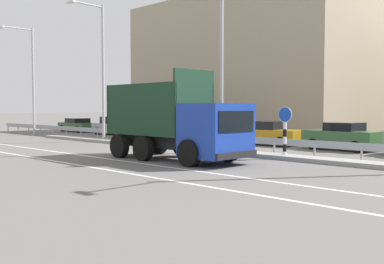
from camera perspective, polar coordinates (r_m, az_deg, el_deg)
The scene contains 17 objects.
ground_plane at distance 22.96m, azimuth -5.67°, elevation -2.50°, with size 320.00×320.00×0.00m, color #605E5B.
lane_strip_0 at distance 18.14m, azimuth -6.45°, elevation -3.99°, with size 49.85×0.16×0.01m, color silver.
lane_strip_1 at distance 16.94m, azimuth -11.82°, elevation -4.54°, with size 49.85×0.16×0.01m, color silver.
median_island at distance 24.33m, azimuth -1.90°, elevation -1.96°, with size 27.42×1.10×0.18m, color gray.
median_guardrail at distance 25.22m, azimuth 0.28°, elevation -0.68°, with size 49.85×0.09×0.78m.
dump_truck at distance 18.61m, azimuth -0.55°, elevation 0.21°, with size 6.95×2.66×3.78m.
median_road_sign at distance 19.91m, azimuth 11.70°, elevation 0.00°, with size 0.68×0.16×2.28m.
street_lamp_0 at distance 38.38m, azimuth -19.83°, elevation 6.78°, with size 0.70×2.66×8.57m.
street_lamp_1 at distance 29.69m, azimuth -11.55°, elevation 8.25°, with size 0.71×2.58×8.82m.
street_lamp_2 at distance 22.33m, azimuth 3.51°, elevation 10.30°, with size 0.71×2.19×9.10m.
parked_car_0 at distance 43.13m, azimuth -14.26°, elevation 0.91°, with size 4.58×2.06×1.25m.
parked_car_1 at distance 37.58m, azimuth -9.77°, elevation 0.79°, with size 4.68×2.14×1.49m.
parked_car_2 at distance 33.64m, azimuth -4.71°, elevation 0.58°, with size 4.14×2.09×1.54m.
parked_car_3 at distance 30.03m, azimuth 2.10°, elevation 0.27°, with size 3.95×2.14×1.45m.
parked_car_4 at distance 27.23m, azimuth 9.68°, elevation -0.12°, with size 4.24×2.05×1.43m.
parked_car_5 at distance 24.95m, azimuth 18.59°, elevation -0.48°, with size 3.95×2.09×1.46m.
background_building_0 at distance 41.55m, azimuth 7.83°, elevation 8.06°, with size 20.49×12.16×11.70m, color tan.
Camera 1 is at (17.56, -14.63, 2.24)m, focal length 42.00 mm.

